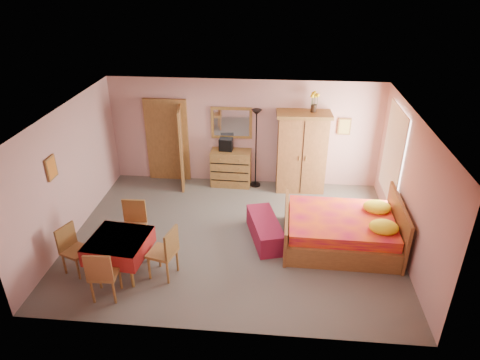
# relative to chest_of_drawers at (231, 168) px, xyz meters

# --- Properties ---
(floor) EXTENTS (6.50, 6.50, 0.00)m
(floor) POSITION_rel_chest_of_drawers_xyz_m (0.30, -2.27, -0.45)
(floor) COLOR #615D56
(floor) RESTS_ON ground
(ceiling) EXTENTS (6.50, 6.50, 0.00)m
(ceiling) POSITION_rel_chest_of_drawers_xyz_m (0.30, -2.27, 2.15)
(ceiling) COLOR brown
(ceiling) RESTS_ON wall_back
(wall_back) EXTENTS (6.50, 0.10, 2.60)m
(wall_back) POSITION_rel_chest_of_drawers_xyz_m (0.30, 0.23, 0.85)
(wall_back) COLOR #C5918E
(wall_back) RESTS_ON floor
(wall_front) EXTENTS (6.50, 0.10, 2.60)m
(wall_front) POSITION_rel_chest_of_drawers_xyz_m (0.30, -4.77, 0.85)
(wall_front) COLOR #C5918E
(wall_front) RESTS_ON floor
(wall_left) EXTENTS (0.10, 5.00, 2.60)m
(wall_left) POSITION_rel_chest_of_drawers_xyz_m (-2.95, -2.27, 0.85)
(wall_left) COLOR #C5918E
(wall_left) RESTS_ON floor
(wall_right) EXTENTS (0.10, 5.00, 2.60)m
(wall_right) POSITION_rel_chest_of_drawers_xyz_m (3.55, -2.27, 0.85)
(wall_right) COLOR #C5918E
(wall_right) RESTS_ON floor
(doorway) EXTENTS (1.06, 0.12, 2.15)m
(doorway) POSITION_rel_chest_of_drawers_xyz_m (-1.60, 0.20, 0.57)
(doorway) COLOR #9E6B35
(doorway) RESTS_ON floor
(window) EXTENTS (0.08, 1.40, 1.95)m
(window) POSITION_rel_chest_of_drawers_xyz_m (3.51, -1.07, 1.00)
(window) COLOR white
(window) RESTS_ON wall_right
(picture_left) EXTENTS (0.04, 0.32, 0.42)m
(picture_left) POSITION_rel_chest_of_drawers_xyz_m (-2.92, -2.87, 1.25)
(picture_left) COLOR orange
(picture_left) RESTS_ON wall_left
(picture_back) EXTENTS (0.30, 0.04, 0.40)m
(picture_back) POSITION_rel_chest_of_drawers_xyz_m (2.65, 0.20, 1.10)
(picture_back) COLOR #D8BF59
(picture_back) RESTS_ON wall_back
(chest_of_drawers) EXTENTS (0.98, 0.51, 0.91)m
(chest_of_drawers) POSITION_rel_chest_of_drawers_xyz_m (0.00, 0.00, 0.00)
(chest_of_drawers) COLOR olive
(chest_of_drawers) RESTS_ON floor
(wall_mirror) EXTENTS (0.98, 0.08, 0.78)m
(wall_mirror) POSITION_rel_chest_of_drawers_xyz_m (0.00, 0.21, 1.10)
(wall_mirror) COLOR silver
(wall_mirror) RESTS_ON wall_back
(stereo) EXTENTS (0.34, 0.26, 0.30)m
(stereo) POSITION_rel_chest_of_drawers_xyz_m (-0.12, 0.04, 0.60)
(stereo) COLOR black
(stereo) RESTS_ON chest_of_drawers
(floor_lamp) EXTENTS (0.28, 0.28, 1.96)m
(floor_lamp) POSITION_rel_chest_of_drawers_xyz_m (0.61, 0.00, 0.53)
(floor_lamp) COLOR black
(floor_lamp) RESTS_ON floor
(wardrobe) EXTENTS (1.27, 0.70, 1.95)m
(wardrobe) POSITION_rel_chest_of_drawers_xyz_m (1.69, -0.07, 0.52)
(wardrobe) COLOR #A26636
(wardrobe) RESTS_ON floor
(sunflower_vase) EXTENTS (0.20, 0.20, 0.47)m
(sunflower_vase) POSITION_rel_chest_of_drawers_xyz_m (1.89, -0.02, 1.73)
(sunflower_vase) COLOR yellow
(sunflower_vase) RESTS_ON wardrobe
(bed) EXTENTS (2.24, 1.78, 1.02)m
(bed) POSITION_rel_chest_of_drawers_xyz_m (2.40, -2.32, 0.06)
(bed) COLOR #BE123C
(bed) RESTS_ON floor
(bench) EXTENTS (0.83, 1.41, 0.44)m
(bench) POSITION_rel_chest_of_drawers_xyz_m (0.93, -2.28, -0.23)
(bench) COLOR maroon
(bench) RESTS_ON floor
(dining_table) EXTENTS (1.07, 1.07, 0.72)m
(dining_table) POSITION_rel_chest_of_drawers_xyz_m (-1.58, -3.52, -0.10)
(dining_table) COLOR maroon
(dining_table) RESTS_ON floor
(chair_south) EXTENTS (0.46, 0.46, 0.96)m
(chair_south) POSITION_rel_chest_of_drawers_xyz_m (-1.62, -4.16, 0.03)
(chair_south) COLOR olive
(chair_south) RESTS_ON floor
(chair_north) EXTENTS (0.46, 0.46, 0.99)m
(chair_north) POSITION_rel_chest_of_drawers_xyz_m (-1.56, -2.85, 0.04)
(chair_north) COLOR #935E32
(chair_north) RESTS_ON floor
(chair_west) EXTENTS (0.53, 0.53, 0.91)m
(chair_west) POSITION_rel_chest_of_drawers_xyz_m (-2.36, -3.59, -0.00)
(chair_west) COLOR #986033
(chair_west) RESTS_ON floor
(chair_east) EXTENTS (0.54, 0.54, 0.98)m
(chair_east) POSITION_rel_chest_of_drawers_xyz_m (-0.81, -3.55, 0.04)
(chair_east) COLOR #A06F36
(chair_east) RESTS_ON floor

